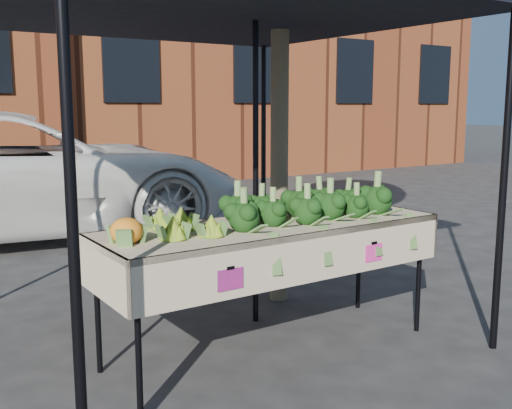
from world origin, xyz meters
The scene contains 9 objects.
ground centered at (0.00, 0.00, 0.00)m, with size 90.00×90.00×0.00m, color #242426.
table centered at (0.08, 0.00, 0.45)m, with size 2.41×0.84×0.90m.
canopy centered at (-0.05, 0.63, 1.37)m, with size 3.16×3.16×2.74m, color black, non-canonical shape.
broccoli_heap centered at (0.35, 0.03, 1.03)m, with size 1.37×0.57×0.27m, color black.
romanesco_cluster centered at (-0.59, 0.04, 1.00)m, with size 0.43×0.57×0.20m, color #8BA92E.
cauliflower_pair centered at (-0.97, -0.05, 0.99)m, with size 0.20×0.20×0.18m, color orange.
vehicle centered at (-0.55, 4.89, 2.92)m, with size 2.69×1.62×5.83m, color white.
street_tree centered at (0.77, 0.89, 2.19)m, with size 2.22×2.22×4.38m, color #1E4C14, non-canonical shape.
building_right centered at (7.00, 12.50, 4.25)m, with size 12.00×8.00×8.50m, color brown.
Camera 1 is at (-2.21, -3.29, 1.68)m, focal length 42.46 mm.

